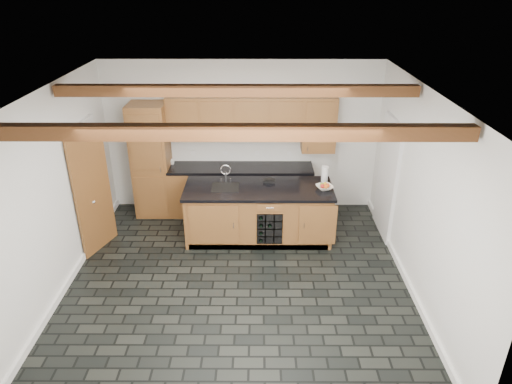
# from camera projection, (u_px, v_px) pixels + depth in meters

# --- Properties ---
(ground) EXTENTS (5.00, 5.00, 0.00)m
(ground) POSITION_uv_depth(u_px,v_px,m) (238.00, 281.00, 6.76)
(ground) COLOR black
(ground) RESTS_ON ground
(room_shell) EXTENTS (5.01, 5.00, 5.00)m
(room_shell) POSITION_uv_depth(u_px,v_px,m) (232.00, 173.00, 6.58)
(room_shell) COLOR white
(room_shell) RESTS_ON ground
(back_cabinetry) EXTENTS (3.65, 0.62, 2.20)m
(back_cabinetry) POSITION_uv_depth(u_px,v_px,m) (222.00, 163.00, 8.36)
(back_cabinetry) COLOR #996231
(back_cabinetry) RESTS_ON ground
(island) EXTENTS (2.48, 0.96, 0.93)m
(island) POSITION_uv_depth(u_px,v_px,m) (259.00, 213.00, 7.72)
(island) COLOR #996231
(island) RESTS_ON ground
(faucet) EXTENTS (0.45, 0.40, 0.34)m
(faucet) POSITION_uv_depth(u_px,v_px,m) (225.00, 185.00, 7.55)
(faucet) COLOR black
(faucet) RESTS_ON island
(kitchen_scale) EXTENTS (0.21, 0.13, 0.06)m
(kitchen_scale) POSITION_uv_depth(u_px,v_px,m) (269.00, 180.00, 7.72)
(kitchen_scale) COLOR black
(kitchen_scale) RESTS_ON island
(fruit_bowl) EXTENTS (0.34, 0.34, 0.07)m
(fruit_bowl) POSITION_uv_depth(u_px,v_px,m) (324.00, 187.00, 7.46)
(fruit_bowl) COLOR white
(fruit_bowl) RESTS_ON island
(fruit_cluster) EXTENTS (0.16, 0.17, 0.07)m
(fruit_cluster) POSITION_uv_depth(u_px,v_px,m) (325.00, 185.00, 7.44)
(fruit_cluster) COLOR #CF481B
(fruit_cluster) RESTS_ON fruit_bowl
(paper_towel) EXTENTS (0.11, 0.11, 0.27)m
(paper_towel) POSITION_uv_depth(u_px,v_px,m) (325.00, 174.00, 7.70)
(paper_towel) COLOR white
(paper_towel) RESTS_ON island
(mug) EXTENTS (0.10, 0.10, 0.09)m
(mug) POSITION_uv_depth(u_px,v_px,m) (172.00, 162.00, 8.43)
(mug) COLOR white
(mug) RESTS_ON back_cabinetry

